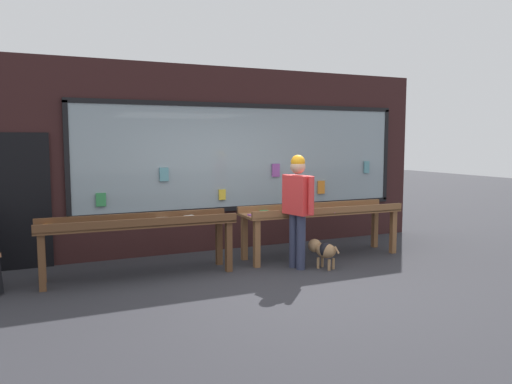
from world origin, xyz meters
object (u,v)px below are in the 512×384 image
object	(u,v)px
display_table_left	(139,228)
display_table_right	(321,215)
small_dog	(323,250)
person_browsing	(298,202)

from	to	relation	value
display_table_left	display_table_right	bearing A→B (deg)	-0.02
display_table_right	small_dog	xyz separation A→B (m)	(-0.39, -0.70, -0.43)
person_browsing	small_dog	size ratio (longest dim) A/B	3.35
display_table_right	small_dog	distance (m)	0.91
display_table_left	person_browsing	bearing A→B (deg)	-12.95
display_table_right	person_browsing	distance (m)	0.98
small_dog	display_table_left	bearing A→B (deg)	51.15
display_table_left	person_browsing	size ratio (longest dim) A/B	1.60
person_browsing	small_dog	bearing A→B (deg)	-127.75
small_dog	person_browsing	bearing A→B (deg)	41.21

